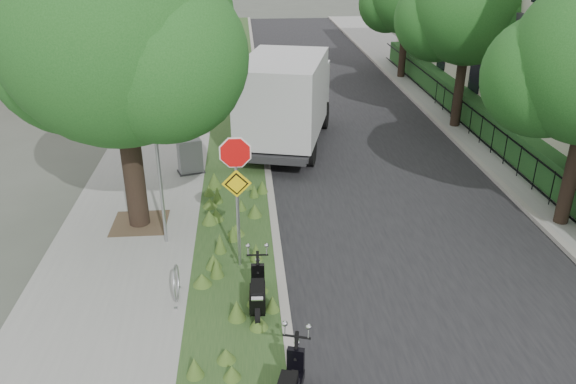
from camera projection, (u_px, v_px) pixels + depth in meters
name	position (u px, v px, depth m)	size (l,w,h in m)	color
ground	(303.00, 281.00, 12.47)	(120.00, 120.00, 0.00)	#4C5147
sidewalk_near	(164.00, 134.00, 21.15)	(3.50, 60.00, 0.12)	gray
verge	(237.00, 132.00, 21.35)	(2.00, 60.00, 0.12)	#26461E
kerb_near	(263.00, 132.00, 21.42)	(0.20, 60.00, 0.13)	#9E9991
road	(353.00, 131.00, 21.70)	(7.00, 60.00, 0.01)	black
kerb_far	(442.00, 127.00, 21.93)	(0.20, 60.00, 0.13)	#9E9991
footpath_far	(484.00, 126.00, 22.06)	(3.20, 60.00, 0.12)	gray
street_tree_main	(114.00, 40.00, 12.70)	(6.21, 5.54, 7.66)	black
bare_post	(159.00, 166.00, 12.95)	(0.08, 0.08, 4.00)	#A5A8AD
bike_hoop	(176.00, 283.00, 11.52)	(0.06, 0.78, 0.77)	#A5A8AD
sign_assembly	(236.00, 177.00, 11.90)	(0.94, 0.08, 3.22)	#A5A8AD
fence_far	(461.00, 111.00, 21.72)	(0.04, 24.00, 1.00)	black
hedge_far	(479.00, 111.00, 21.77)	(1.00, 24.00, 1.10)	#194620
far_tree_b	(467.00, 12.00, 20.17)	(4.83, 4.31, 6.56)	black
scooter_near	(258.00, 297.00, 11.13)	(0.35, 1.51, 0.72)	black
box_truck	(286.00, 97.00, 19.44)	(3.83, 6.54, 2.78)	#262628
utility_cabinet	(190.00, 157.00, 17.51)	(0.93, 0.75, 1.07)	#262628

